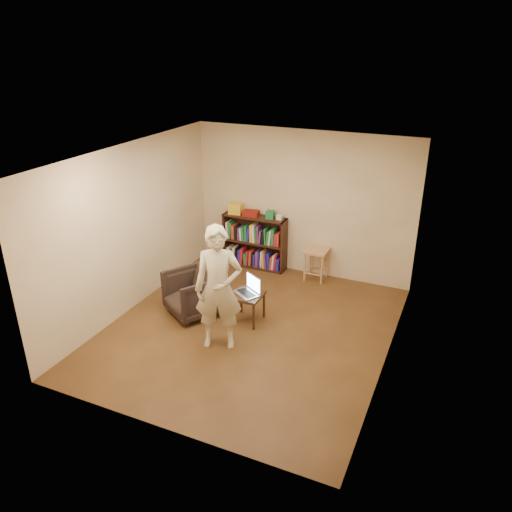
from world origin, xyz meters
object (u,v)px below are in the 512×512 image
at_px(armchair, 193,293).
at_px(side_table, 247,299).
at_px(laptop, 249,290).
at_px(person, 218,288).
at_px(stool, 316,255).
at_px(bookshelf, 255,244).

height_order(armchair, side_table, armchair).
bearing_deg(laptop, side_table, -81.71).
height_order(laptop, person, person).
relative_size(laptop, person, 0.26).
bearing_deg(stool, person, -103.10).
xyz_separation_m(stool, armchair, (-1.38, -1.94, -0.11)).
bearing_deg(armchair, laptop, 43.11).
distance_m(armchair, side_table, 0.88).
height_order(stool, laptop, laptop).
xyz_separation_m(bookshelf, person, (0.63, -2.61, 0.45)).
xyz_separation_m(laptop, person, (-0.10, -0.77, 0.37)).
height_order(side_table, person, person).
distance_m(bookshelf, laptop, 1.98).
bearing_deg(person, stool, 55.63).
distance_m(bookshelf, person, 2.72).
relative_size(stool, laptop, 1.23).
xyz_separation_m(bookshelf, side_table, (0.71, -1.87, -0.06)).
bearing_deg(side_table, bookshelf, 110.72).
relative_size(side_table, person, 0.26).
bearing_deg(side_table, person, -96.19).
height_order(bookshelf, side_table, bookshelf).
bearing_deg(laptop, bookshelf, 143.42).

